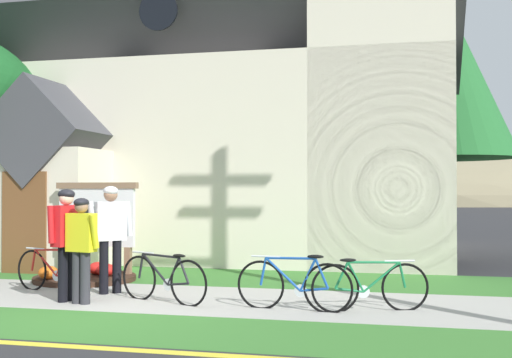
% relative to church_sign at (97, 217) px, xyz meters
% --- Properties ---
extents(ground, '(140.00, 140.00, 0.00)m').
position_rel_church_sign_xyz_m(ground, '(1.39, 0.59, -1.18)').
color(ground, '#2B2B2D').
extents(sidewalk_slab, '(32.00, 2.52, 0.01)m').
position_rel_church_sign_xyz_m(sidewalk_slab, '(0.56, -1.89, -1.18)').
color(sidewalk_slab, '#A8A59E').
rests_on(sidewalk_slab, ground).
extents(church_lawn, '(24.00, 2.48, 0.01)m').
position_rel_church_sign_xyz_m(church_lawn, '(0.56, 0.61, -1.18)').
color(church_lawn, '#38722D').
rests_on(church_lawn, ground).
extents(church_building, '(13.24, 10.49, 11.76)m').
position_rel_church_sign_xyz_m(church_building, '(0.98, 5.86, 3.20)').
color(church_building, beige).
rests_on(church_building, ground).
extents(church_sign, '(1.75, 0.21, 1.87)m').
position_rel_church_sign_xyz_m(church_sign, '(0.00, 0.00, 0.00)').
color(church_sign, '#7F6047').
rests_on(church_sign, ground).
extents(flower_bed, '(1.90, 1.90, 0.34)m').
position_rel_church_sign_xyz_m(flower_bed, '(-0.01, -0.51, -1.08)').
color(flower_bed, '#382319').
rests_on(flower_bed, ground).
extents(bicycle_black, '(1.61, 0.66, 0.78)m').
position_rel_church_sign_xyz_m(bicycle_black, '(2.27, -2.27, -0.82)').
color(bicycle_black, black).
rests_on(bicycle_black, ground).
extents(bicycle_red, '(1.64, 0.54, 0.80)m').
position_rel_church_sign_xyz_m(bicycle_red, '(0.10, -1.77, -0.82)').
color(bicycle_red, black).
rests_on(bicycle_red, ground).
extents(bicycle_white, '(1.64, 0.57, 0.77)m').
position_rel_church_sign_xyz_m(bicycle_white, '(5.38, -2.26, -0.82)').
color(bicycle_white, black).
rests_on(bicycle_white, ground).
extents(bicycle_blue, '(1.71, 0.22, 0.83)m').
position_rel_church_sign_xyz_m(bicycle_blue, '(4.33, -2.45, -0.81)').
color(bicycle_blue, black).
rests_on(bicycle_blue, ground).
extents(cyclist_in_red_jersey, '(0.57, 0.56, 1.79)m').
position_rel_church_sign_xyz_m(cyclist_in_red_jersey, '(1.12, -1.70, -0.12)').
color(cyclist_in_red_jersey, black).
rests_on(cyclist_in_red_jersey, ground).
extents(cyclist_in_orange_jersey, '(0.61, 0.37, 1.60)m').
position_rel_church_sign_xyz_m(cyclist_in_orange_jersey, '(1.11, -2.67, -0.26)').
color(cyclist_in_orange_jersey, '#2D2D33').
rests_on(cyclist_in_orange_jersey, ground).
extents(cyclist_in_blue_jersey, '(0.32, 0.67, 1.74)m').
position_rel_church_sign_xyz_m(cyclist_in_blue_jersey, '(0.78, -2.53, -0.16)').
color(cyclist_in_blue_jersey, black).
rests_on(cyclist_in_blue_jersey, ground).
extents(roadside_conifer, '(3.86, 3.86, 6.98)m').
position_rel_church_sign_xyz_m(roadside_conifer, '(6.80, 5.23, 3.54)').
color(roadside_conifer, '#4C3823').
rests_on(roadside_conifer, ground).
extents(distant_hill, '(104.50, 55.10, 17.48)m').
position_rel_church_sign_xyz_m(distant_hill, '(-8.45, 76.32, -1.18)').
color(distant_hill, '#847A5B').
rests_on(distant_hill, ground).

